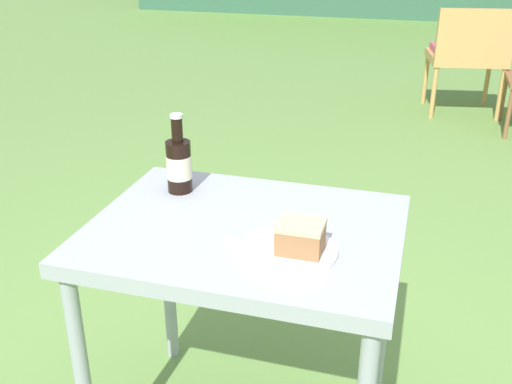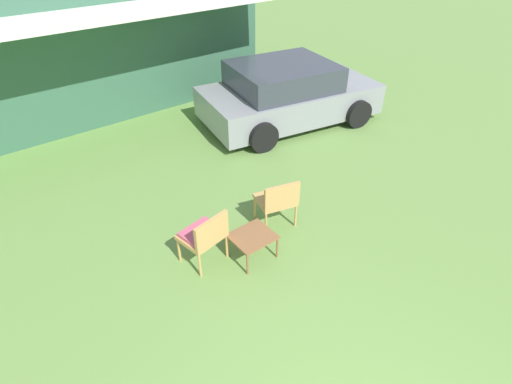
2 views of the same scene
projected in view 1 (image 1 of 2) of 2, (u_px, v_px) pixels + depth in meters
wicker_chair_cushioned at (468, 52)px, 4.53m from camera, size 0.62×0.57×0.82m
patio_table at (245, 254)px, 1.53m from camera, size 0.78×0.60×0.68m
cake_on_plate at (295, 243)px, 1.36m from camera, size 0.23×0.23×0.08m
cola_bottle_near at (179, 164)px, 1.66m from camera, size 0.07×0.07×0.22m
fork at (255, 249)px, 1.38m from camera, size 0.17×0.07×0.01m
loose_bottle_cap at (275, 224)px, 1.50m from camera, size 0.03×0.03×0.01m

